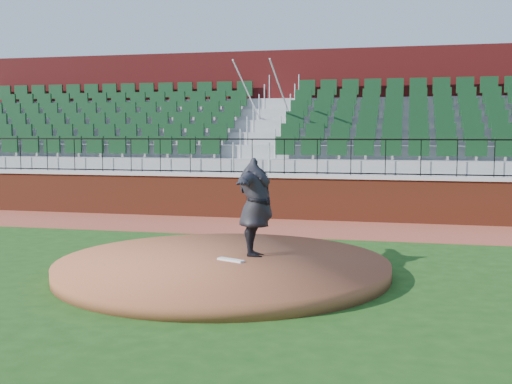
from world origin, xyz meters
The scene contains 10 objects.
ground centered at (0.00, 0.00, 0.00)m, with size 90.00×90.00×0.00m, color #183F12.
warning_track centered at (0.00, 5.40, 0.01)m, with size 34.00×3.20×0.01m, color brown.
field_wall centered at (0.00, 7.00, 0.60)m, with size 34.00×0.35×1.20m, color maroon.
wall_cap centered at (0.00, 7.00, 1.25)m, with size 34.00×0.45×0.10m, color #B7B7B7.
wall_railing centered at (0.00, 7.00, 1.80)m, with size 34.00×0.05×1.00m, color black, non-canonical shape.
seating_stands centered at (0.00, 9.72, 2.30)m, with size 34.00×5.10×4.60m, color gray, non-canonical shape.
concourse_wall centered at (0.00, 12.52, 2.75)m, with size 34.00×0.50×5.50m, color maroon.
pitchers_mound centered at (-0.19, -0.25, 0.12)m, with size 5.86×5.86×0.25m, color brown.
pitching_rubber centered at (-0.02, -0.31, 0.27)m, with size 0.52×0.13×0.03m, color white.
pitcher centered at (0.29, 0.23, 1.15)m, with size 2.21×0.60×1.80m, color black.
Camera 1 is at (2.94, -10.85, 2.50)m, focal length 44.44 mm.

